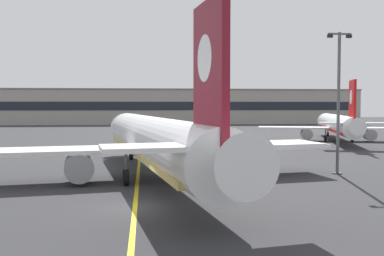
# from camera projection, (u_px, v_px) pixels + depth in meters

# --- Properties ---
(ground_plane) EXTENTS (400.00, 400.00, 0.00)m
(ground_plane) POSITION_uv_depth(u_px,v_px,m) (132.00, 207.00, 27.81)
(ground_plane) COLOR #2D2D30
(taxiway_centreline) EXTENTS (1.28, 180.00, 0.01)m
(taxiway_centreline) POSITION_uv_depth(u_px,v_px,m) (140.00, 154.00, 57.62)
(taxiway_centreline) COLOR yellow
(taxiway_centreline) RESTS_ON ground
(airliner_foreground) EXTENTS (32.35, 41.36, 11.65)m
(airliner_foreground) POSITION_uv_depth(u_px,v_px,m) (154.00, 141.00, 37.71)
(airliner_foreground) COLOR white
(airliner_foreground) RESTS_ON ground
(airliner_background) EXTENTS (27.78, 35.25, 10.07)m
(airliner_background) POSITION_uv_depth(u_px,v_px,m) (338.00, 125.00, 78.84)
(airliner_background) COLOR white
(airliner_background) RESTS_ON ground
(apron_lamp_post) EXTENTS (2.24, 0.90, 13.06)m
(apron_lamp_post) POSITION_uv_depth(u_px,v_px,m) (338.00, 100.00, 41.05)
(apron_lamp_post) COLOR #515156
(apron_lamp_post) RESTS_ON ground
(terminal_building) EXTENTS (130.35, 12.40, 11.82)m
(terminal_building) POSITION_uv_depth(u_px,v_px,m) (170.00, 107.00, 151.16)
(terminal_building) COLOR #9E998E
(terminal_building) RESTS_ON ground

